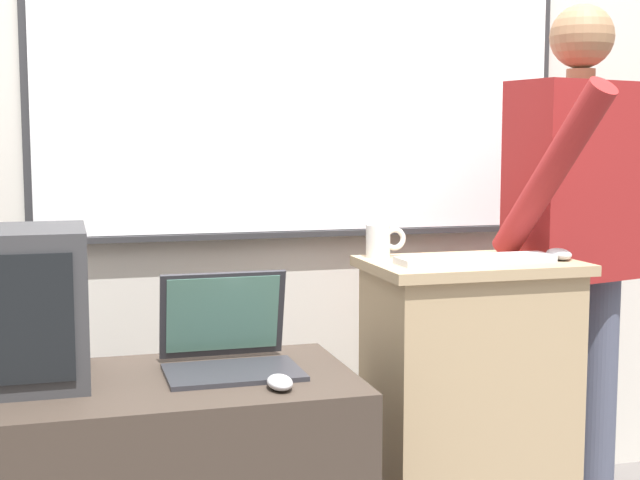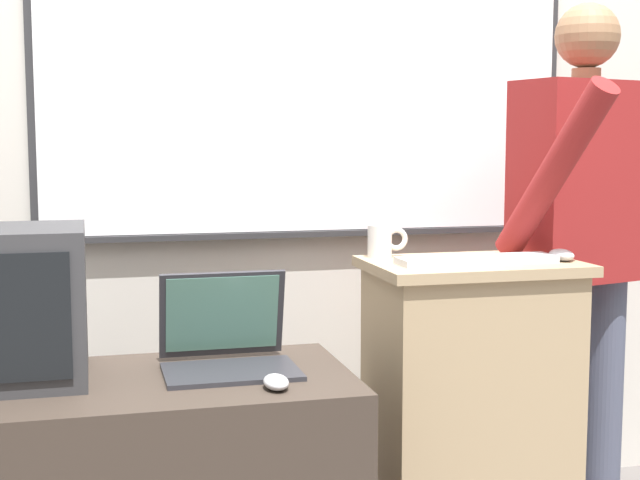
% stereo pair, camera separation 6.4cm
% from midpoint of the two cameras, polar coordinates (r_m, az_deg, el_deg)
% --- Properties ---
extents(back_wall, '(6.40, 0.17, 2.81)m').
position_cam_midpoint_polar(back_wall, '(3.15, 0.80, 8.57)').
color(back_wall, beige).
rests_on(back_wall, ground_plane).
extents(lectern_podium, '(0.60, 0.41, 0.94)m').
position_cam_midpoint_polar(lectern_podium, '(2.70, 10.19, -11.21)').
color(lectern_podium, tan).
rests_on(lectern_podium, ground_plane).
extents(person_presenter, '(0.62, 0.63, 1.71)m').
position_cam_midpoint_polar(person_presenter, '(2.97, 17.03, 0.55)').
color(person_presenter, '#474C60').
rests_on(person_presenter, ground_plane).
extents(laptop, '(0.34, 0.30, 0.25)m').
position_cam_midpoint_polar(laptop, '(2.37, -5.26, -6.36)').
color(laptop, '#28282D').
rests_on(laptop, side_desk).
extents(wireless_keyboard, '(0.46, 0.11, 0.02)m').
position_cam_midpoint_polar(wireless_keyboard, '(2.55, 10.71, -1.25)').
color(wireless_keyboard, silver).
rests_on(wireless_keyboard, lectern_podium).
extents(computer_mouse_by_laptop, '(0.06, 0.10, 0.03)m').
position_cam_midpoint_polar(computer_mouse_by_laptop, '(2.16, -1.98, -9.08)').
color(computer_mouse_by_laptop, '#BCBCC1').
rests_on(computer_mouse_by_laptop, side_desk).
extents(computer_mouse_by_keyboard, '(0.06, 0.10, 0.03)m').
position_cam_midpoint_polar(computer_mouse_by_keyboard, '(2.66, 15.86, -0.93)').
color(computer_mouse_by_keyboard, '#BCBCC1').
rests_on(computer_mouse_by_keyboard, lectern_podium).
extents(crt_monitor, '(0.37, 0.37, 0.38)m').
position_cam_midpoint_polar(crt_monitor, '(2.32, -18.51, -3.95)').
color(crt_monitor, '#333335').
rests_on(crt_monitor, side_desk).
extents(coffee_mug, '(0.12, 0.07, 0.10)m').
position_cam_midpoint_polar(coffee_mug, '(2.64, 4.68, -0.06)').
color(coffee_mug, silver).
rests_on(coffee_mug, lectern_podium).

